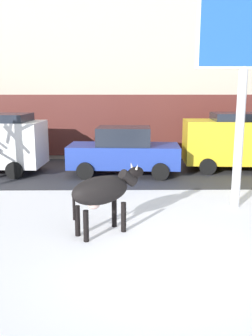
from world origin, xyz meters
TOP-DOWN VIEW (x-y plane):
  - ground_plane at (0.00, 0.00)m, footprint 120.00×120.00m
  - road_strip at (0.00, 8.08)m, footprint 60.00×5.60m
  - building_facade at (0.00, 13.79)m, footprint 44.00×6.10m
  - cow_black at (-1.13, 1.64)m, footprint 1.80×1.41m
  - billboard at (2.46, 3.52)m, footprint 2.52×0.25m
  - car_blue_sedan at (-0.63, 7.57)m, footprint 4.30×2.18m
  - car_yellow_van at (4.18, 8.32)m, footprint 4.71×2.34m
  - pedestrian_near_billboard at (-4.45, 11.17)m, footprint 0.36×0.24m

SIDE VIEW (x-z plane):
  - ground_plane at x=0.00m, z-range 0.00..0.00m
  - road_strip at x=0.00m, z-range 0.00..0.01m
  - pedestrian_near_billboard at x=-4.45m, z-range 0.01..1.74m
  - car_blue_sedan at x=-0.63m, z-range -0.01..1.83m
  - cow_black at x=-1.13m, z-range 0.22..1.76m
  - car_yellow_van at x=4.18m, z-range 0.08..2.40m
  - billboard at x=2.46m, z-range 1.53..7.09m
  - building_facade at x=0.00m, z-range -0.02..12.98m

